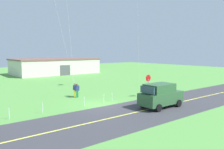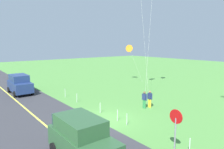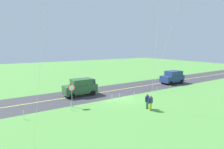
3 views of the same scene
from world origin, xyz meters
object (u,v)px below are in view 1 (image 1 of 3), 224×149
at_px(car_suv_foreground, 161,95).
at_px(person_adult_near, 75,89).
at_px(person_adult_companion, 77,90).
at_px(warehouse_distant, 55,66).
at_px(stop_sign, 148,81).

bearing_deg(car_suv_foreground, person_adult_near, 111.76).
height_order(person_adult_companion, warehouse_distant, warehouse_distant).
height_order(car_suv_foreground, stop_sign, stop_sign).
bearing_deg(car_suv_foreground, warehouse_distant, 80.69).
distance_m(car_suv_foreground, warehouse_distant, 36.35).
distance_m(car_suv_foreground, person_adult_companion, 9.57).
relative_size(person_adult_companion, warehouse_distant, 0.09).
xyz_separation_m(car_suv_foreground, stop_sign, (2.70, 4.05, 0.65)).
height_order(person_adult_near, warehouse_distant, warehouse_distant).
bearing_deg(warehouse_distant, car_suv_foreground, -99.31).
height_order(car_suv_foreground, person_adult_near, car_suv_foreground).
distance_m(stop_sign, warehouse_distant, 31.97).
relative_size(stop_sign, person_adult_companion, 1.60).
distance_m(stop_sign, person_adult_near, 8.40).
bearing_deg(person_adult_near, person_adult_companion, -154.03).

